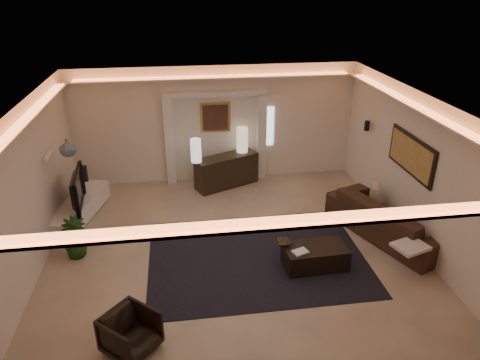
{
  "coord_description": "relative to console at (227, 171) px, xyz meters",
  "views": [
    {
      "loc": [
        -0.9,
        -7.05,
        4.83
      ],
      "look_at": [
        0.2,
        0.6,
        1.25
      ],
      "focal_mm": 33.23,
      "sensor_mm": 36.0,
      "label": 1
    }
  ],
  "objects": [
    {
      "name": "floor",
      "position": [
        -0.21,
        -3.0,
        -0.4
      ],
      "size": [
        7.0,
        7.0,
        0.0
      ],
      "primitive_type": "plane",
      "color": "tan",
      "rests_on": "ground"
    },
    {
      "name": "ceiling",
      "position": [
        -0.21,
        -3.0,
        2.5
      ],
      "size": [
        7.0,
        7.0,
        0.0
      ],
      "primitive_type": "plane",
      "rotation": [
        3.14,
        0.0,
        0.0
      ],
      "color": "white",
      "rests_on": "ground"
    },
    {
      "name": "wall_back",
      "position": [
        -0.21,
        0.5,
        1.05
      ],
      "size": [
        7.0,
        0.0,
        7.0
      ],
      "primitive_type": "plane",
      "rotation": [
        1.57,
        0.0,
        0.0
      ],
      "color": "silver",
      "rests_on": "ground"
    },
    {
      "name": "wall_front",
      "position": [
        -0.21,
        -6.5,
        1.05
      ],
      "size": [
        7.0,
        0.0,
        7.0
      ],
      "primitive_type": "plane",
      "rotation": [
        -1.57,
        0.0,
        0.0
      ],
      "color": "silver",
      "rests_on": "ground"
    },
    {
      "name": "wall_left",
      "position": [
        -3.71,
        -3.0,
        1.05
      ],
      "size": [
        0.0,
        7.0,
        7.0
      ],
      "primitive_type": "plane",
      "rotation": [
        1.57,
        0.0,
        1.57
      ],
      "color": "silver",
      "rests_on": "ground"
    },
    {
      "name": "wall_right",
      "position": [
        3.29,
        -3.0,
        1.05
      ],
      "size": [
        0.0,
        7.0,
        7.0
      ],
      "primitive_type": "plane",
      "rotation": [
        1.57,
        0.0,
        -1.57
      ],
      "color": "silver",
      "rests_on": "ground"
    },
    {
      "name": "cove_soffit",
      "position": [
        -0.21,
        -3.0,
        2.22
      ],
      "size": [
        7.0,
        7.0,
        0.04
      ],
      "primitive_type": "cube",
      "color": "silver",
      "rests_on": "ceiling"
    },
    {
      "name": "daylight_slit",
      "position": [
        1.14,
        0.48,
        0.95
      ],
      "size": [
        0.25,
        0.03,
        1.0
      ],
      "primitive_type": "cube",
      "color": "white",
      "rests_on": "wall_back"
    },
    {
      "name": "area_rug",
      "position": [
        0.19,
        -3.2,
        -0.39
      ],
      "size": [
        4.0,
        3.0,
        0.01
      ],
      "primitive_type": "cube",
      "color": "black",
      "rests_on": "ground"
    },
    {
      "name": "pilaster_left",
      "position": [
        -1.36,
        0.4,
        0.7
      ],
      "size": [
        0.22,
        0.2,
        2.2
      ],
      "primitive_type": "cube",
      "color": "silver",
      "rests_on": "ground"
    },
    {
      "name": "pilaster_right",
      "position": [
        0.94,
        0.4,
        0.7
      ],
      "size": [
        0.22,
        0.2,
        2.2
      ],
      "primitive_type": "cube",
      "color": "silver",
      "rests_on": "ground"
    },
    {
      "name": "alcove_header",
      "position": [
        -0.21,
        0.4,
        1.85
      ],
      "size": [
        2.52,
        0.2,
        0.12
      ],
      "primitive_type": "cube",
      "color": "silver",
      "rests_on": "wall_back"
    },
    {
      "name": "painting_frame",
      "position": [
        -0.21,
        0.47,
        1.25
      ],
      "size": [
        0.74,
        0.04,
        0.74
      ],
      "primitive_type": "cube",
      "color": "tan",
      "rests_on": "wall_back"
    },
    {
      "name": "painting_canvas",
      "position": [
        -0.21,
        0.45,
        1.25
      ],
      "size": [
        0.62,
        0.02,
        0.62
      ],
      "primitive_type": "cube",
      "color": "#4C2D1E",
      "rests_on": "wall_back"
    },
    {
      "name": "art_panel_frame",
      "position": [
        3.26,
        -2.7,
        1.3
      ],
      "size": [
        0.04,
        1.64,
        0.74
      ],
      "primitive_type": "cube",
      "color": "black",
      "rests_on": "wall_right"
    },
    {
      "name": "art_panel_gold",
      "position": [
        3.24,
        -2.7,
        1.3
      ],
      "size": [
        0.02,
        1.5,
        0.62
      ],
      "primitive_type": "cube",
      "color": "tan",
      "rests_on": "wall_right"
    },
    {
      "name": "wall_sconce",
      "position": [
        3.17,
        -0.8,
        1.28
      ],
      "size": [
        0.12,
        0.12,
        0.22
      ],
      "primitive_type": "cylinder",
      "color": "black",
      "rests_on": "wall_right"
    },
    {
      "name": "wall_niche",
      "position": [
        -3.65,
        -1.6,
        1.25
      ],
      "size": [
        0.1,
        0.55,
        0.04
      ],
      "primitive_type": "cube",
      "color": "silver",
      "rests_on": "wall_left"
    },
    {
      "name": "console",
      "position": [
        0.0,
        0.0,
        0.0
      ],
      "size": [
        1.64,
        1.1,
        0.79
      ],
      "primitive_type": "cube",
      "rotation": [
        0.0,
        0.0,
        0.42
      ],
      "color": "black",
      "rests_on": "ground"
    },
    {
      "name": "lamp_left",
      "position": [
        -0.75,
        -0.25,
        0.69
      ],
      "size": [
        0.31,
        0.31,
        0.56
      ],
      "primitive_type": "cylinder",
      "rotation": [
        0.0,
        0.0,
        -0.27
      ],
      "color": "white",
      "rests_on": "console"
    },
    {
      "name": "lamp_right",
      "position": [
        0.43,
        0.25,
        0.69
      ],
      "size": [
        0.29,
        0.29,
        0.63
      ],
      "primitive_type": "cylinder",
      "rotation": [
        0.0,
        0.0,
        -0.03
      ],
      "color": "beige",
      "rests_on": "console"
    },
    {
      "name": "media_ledge",
      "position": [
        -3.36,
        -1.19,
        -0.17
      ],
      "size": [
        1.06,
        2.19,
        0.4
      ],
      "primitive_type": "cube",
      "rotation": [
        0.0,
        0.0,
        -0.26
      ],
      "color": "white",
      "rests_on": "ground"
    },
    {
      "name": "tv",
      "position": [
        -3.36,
        -1.42,
        0.43
      ],
      "size": [
        1.32,
        0.29,
        0.75
      ],
      "primitive_type": "imported",
      "rotation": [
        0.0,
        0.0,
        1.66
      ],
      "color": "black",
      "rests_on": "media_ledge"
    },
    {
      "name": "figurine",
      "position": [
        -3.36,
        -0.16,
        0.24
      ],
      "size": [
        0.15,
        0.15,
        0.37
      ],
      "primitive_type": "cylinder",
      "rotation": [
        0.0,
        0.0,
        -0.1
      ],
      "color": "black",
      "rests_on": "media_ledge"
    },
    {
      "name": "ginger_jar",
      "position": [
        -3.24,
        -1.72,
        1.44
      ],
      "size": [
        0.37,
        0.37,
        0.33
      ],
      "primitive_type": "imported",
      "rotation": [
        0.0,
        0.0,
        0.19
      ],
      "color": "#424C59",
      "rests_on": "wall_niche"
    },
    {
      "name": "plant",
      "position": [
        -3.15,
        -2.66,
        -0.01
      ],
      "size": [
        0.52,
        0.52,
        0.79
      ],
      "primitive_type": "imported",
      "rotation": [
        0.0,
        0.0,
        0.2
      ],
      "color": "#1B3812",
      "rests_on": "ground"
    },
    {
      "name": "sofa",
      "position": [
        2.94,
        -2.79,
        -0.02
      ],
      "size": [
        2.82,
        1.94,
        0.77
      ],
      "primitive_type": "imported",
      "rotation": [
        0.0,
        0.0,
        1.96
      ],
      "color": "#4E2B17",
      "rests_on": "ground"
    },
    {
      "name": "throw_blanket",
      "position": [
        2.75,
        -4.04,
        0.15
      ],
      "size": [
        0.67,
        0.6,
        0.06
      ],
      "primitive_type": "cube",
      "rotation": [
        0.0,
        0.0,
        0.32
      ],
      "color": "silver",
      "rests_on": "sofa"
    },
    {
      "name": "throw_pillow",
      "position": [
        2.94,
        -2.04,
        0.15
      ],
      "size": [
        0.27,
        0.45,
        0.43
      ],
      "primitive_type": "cube",
      "rotation": [
        0.0,
        0.0,
        -0.36
      ],
      "color": "tan",
      "rests_on": "sofa"
    },
    {
      "name": "coffee_table",
      "position": [
        1.18,
        -3.62,
        -0.2
      ],
      "size": [
        1.14,
        0.65,
        0.42
      ],
      "primitive_type": "cube",
      "rotation": [
        0.0,
        0.0,
        0.04
      ],
      "color": "black",
      "rests_on": "ground"
    },
    {
      "name": "bowl",
      "position": [
        0.62,
        -3.45,
        0.04
      ],
      "size": [
        0.28,
        0.28,
        0.07
      ],
      "primitive_type": "imported",
      "rotation": [
        0.0,
        0.0,
        -0.0
      ],
      "color": "#302415",
      "rests_on": "coffee_table"
    },
    {
      "name": "magazine",
      "position": [
        0.86,
        -3.76,
        0.02
      ],
      "size": [
        0.31,
        0.27,
        0.03
      ],
      "primitive_type": "cube",
      "rotation": [
        0.0,
        0.0,
        0.35
      ],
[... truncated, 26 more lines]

